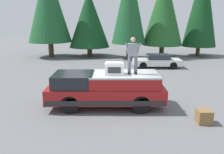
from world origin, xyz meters
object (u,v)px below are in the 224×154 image
compressor_unit (114,68)px  parked_car_white (157,61)px  pickup_truck (106,89)px  person_on_truck_bed (133,55)px  wooden_crate (204,117)px

compressor_unit → parked_car_white: 10.42m
pickup_truck → compressor_unit: compressor_unit is taller
pickup_truck → person_on_truck_bed: 2.09m
compressor_unit → person_on_truck_bed: size_ratio=0.50×
compressor_unit → parked_car_white: bearing=-21.8°
pickup_truck → parked_car_white: bearing=-24.2°
pickup_truck → person_on_truck_bed: person_on_truck_bed is taller
pickup_truck → person_on_truck_bed: size_ratio=3.28×
pickup_truck → parked_car_white: pickup_truck is taller
parked_car_white → wooden_crate: (-11.34, 0.20, -0.30)m
pickup_truck → parked_car_white: 10.33m
pickup_truck → compressor_unit: 1.14m
pickup_truck → person_on_truck_bed: bearing=-93.7°
parked_car_white → pickup_truck: bearing=155.8°
wooden_crate → compressor_unit: bearing=64.4°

